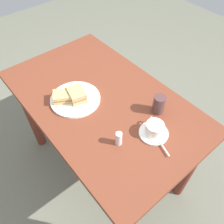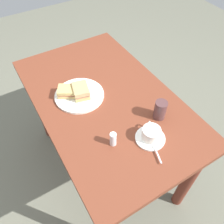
# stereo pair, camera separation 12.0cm
# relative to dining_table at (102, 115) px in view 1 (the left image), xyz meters

# --- Properties ---
(ground_plane) EXTENTS (6.00, 6.00, 0.00)m
(ground_plane) POSITION_rel_dining_table_xyz_m (0.00, 0.00, -0.63)
(ground_plane) COLOR #696959
(dining_table) EXTENTS (1.21, 0.73, 0.78)m
(dining_table) POSITION_rel_dining_table_xyz_m (0.00, 0.00, 0.00)
(dining_table) COLOR brown
(dining_table) RESTS_ON ground_plane
(sandwich_plate) EXTENTS (0.28, 0.28, 0.01)m
(sandwich_plate) POSITION_rel_dining_table_xyz_m (0.08, 0.12, 0.15)
(sandwich_plate) COLOR white
(sandwich_plate) RESTS_ON dining_table
(sandwich_front) EXTENTS (0.13, 0.11, 0.06)m
(sandwich_front) POSITION_rel_dining_table_xyz_m (0.08, 0.11, 0.18)
(sandwich_front) COLOR tan
(sandwich_front) RESTS_ON sandwich_plate
(sandwich_back) EXTENTS (0.13, 0.15, 0.05)m
(sandwich_back) POSITION_rel_dining_table_xyz_m (0.11, 0.16, 0.18)
(sandwich_back) COLOR tan
(sandwich_back) RESTS_ON sandwich_plate
(coffee_saucer) EXTENTS (0.15, 0.15, 0.01)m
(coffee_saucer) POSITION_rel_dining_table_xyz_m (-0.36, -0.05, 0.15)
(coffee_saucer) COLOR white
(coffee_saucer) RESTS_ON dining_table
(coffee_cup) EXTENTS (0.11, 0.09, 0.06)m
(coffee_cup) POSITION_rel_dining_table_xyz_m (-0.36, -0.05, 0.19)
(coffee_cup) COLOR white
(coffee_cup) RESTS_ON coffee_saucer
(spoon) EXTENTS (0.10, 0.04, 0.01)m
(spoon) POSITION_rel_dining_table_xyz_m (-0.44, -0.03, 0.15)
(spoon) COLOR silver
(spoon) RESTS_ON coffee_saucer
(salt_shaker) EXTENTS (0.03, 0.03, 0.08)m
(salt_shaker) POSITION_rel_dining_table_xyz_m (-0.29, 0.12, 0.18)
(salt_shaker) COLOR silver
(salt_shaker) RESTS_ON dining_table
(drinking_glass) EXTENTS (0.06, 0.06, 0.11)m
(drinking_glass) POSITION_rel_dining_table_xyz_m (-0.27, -0.18, 0.20)
(drinking_glass) COLOR #543434
(drinking_glass) RESTS_ON dining_table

